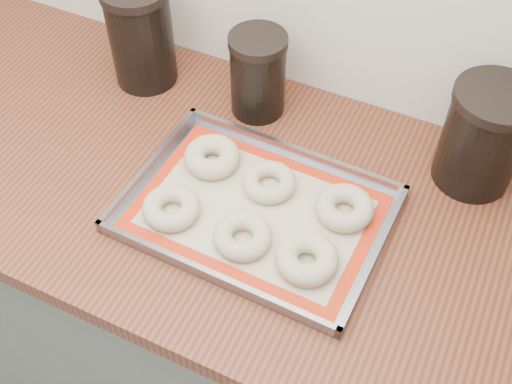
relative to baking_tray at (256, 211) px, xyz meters
The scene contains 13 objects.
cabinet 0.48m from the baking_tray, 32.70° to the left, with size 3.00×0.65×0.86m, color slate.
countertop 0.08m from the baking_tray, 32.70° to the left, with size 3.06×0.68×0.04m, color brown.
baking_tray is the anchor object (origin of this frame).
baking_mat 0.00m from the baking_tray, 91.79° to the left, with size 0.43×0.30×0.00m.
bagel_front_left 0.15m from the baking_tray, 152.77° to the right, with size 0.10×0.10×0.03m, color beige.
bagel_front_mid 0.07m from the baking_tray, 83.53° to the right, with size 0.10×0.10×0.03m, color beige.
bagel_front_right 0.14m from the baking_tray, 27.96° to the right, with size 0.11×0.11×0.04m, color beige.
bagel_back_left 0.15m from the baking_tray, 150.81° to the left, with size 0.11×0.11×0.04m, color beige.
bagel_back_mid 0.06m from the baking_tray, 92.70° to the left, with size 0.10×0.10×0.03m, color beige.
bagel_back_right 0.16m from the baking_tray, 23.74° to the left, with size 0.10×0.10×0.04m, color beige.
canister_left 0.46m from the baking_tray, 147.50° to the left, with size 0.14×0.14×0.22m.
canister_mid 0.29m from the baking_tray, 114.82° to the left, with size 0.12×0.12×0.18m.
canister_right 0.43m from the baking_tray, 38.36° to the left, with size 0.15×0.15×0.20m.
Camera 1 is at (0.24, 0.99, 1.81)m, focal length 45.00 mm.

